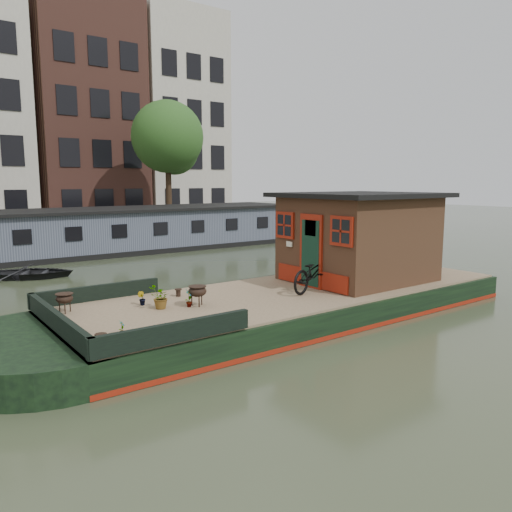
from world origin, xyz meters
TOP-DOWN VIEW (x-y plane):
  - ground at (0.00, 0.00)m, footprint 120.00×120.00m
  - houseboat_hull at (-1.33, 0.00)m, footprint 14.01×4.02m
  - houseboat_deck at (0.00, 0.00)m, footprint 11.80×3.80m
  - bow_bulwark at (-5.07, 0.00)m, footprint 3.00×4.00m
  - cabin at (2.19, 0.00)m, footprint 4.00×3.50m
  - bicycle at (0.20, -0.35)m, footprint 1.93×1.12m
  - potted_plant_a at (-3.12, 0.06)m, footprint 0.25×0.25m
  - potted_plant_b at (-3.88, 0.84)m, footprint 0.21×0.22m
  - potted_plant_c at (-3.69, 0.29)m, footprint 0.59×0.57m
  - potted_plant_e at (-5.07, -1.01)m, footprint 0.16×0.18m
  - brazier_front at (-2.91, 0.06)m, footprint 0.54×0.54m
  - brazier_rear at (-5.44, 1.20)m, footprint 0.47×0.47m
  - bollard_port at (-2.82, 1.13)m, footprint 0.16×0.16m
  - bollard_stbd at (-5.60, -1.43)m, footprint 0.20×0.20m
  - dinghy at (-4.37, 9.38)m, footprint 3.60×3.24m
  - far_houseboat at (0.00, 14.00)m, footprint 20.40×4.40m
  - quay at (0.00, 20.50)m, footprint 60.00×6.00m
  - townhouse_row at (0.15, 27.50)m, footprint 27.25×8.00m
  - tree_right at (6.14, 19.07)m, footprint 4.40×4.40m

SIDE VIEW (x-z plane):
  - ground at x=0.00m, z-range 0.00..0.00m
  - houseboat_hull at x=-1.33m, z-range -0.03..0.57m
  - dinghy at x=-4.37m, z-range 0.00..0.61m
  - quay at x=0.00m, z-range 0.00..0.90m
  - houseboat_deck at x=0.00m, z-range 0.60..0.65m
  - bollard_port at x=-2.82m, z-range 0.65..0.84m
  - bollard_stbd at x=-5.60m, z-range 0.65..0.88m
  - potted_plant_e at x=-5.07m, z-range 0.65..0.93m
  - potted_plant_b at x=-3.88m, z-range 0.65..0.96m
  - bow_bulwark at x=-5.07m, z-range 0.65..1.00m
  - potted_plant_a at x=-3.12m, z-range 0.65..1.05m
  - brazier_rear at x=-5.44m, z-range 0.65..1.06m
  - brazier_front at x=-2.91m, z-range 0.65..1.10m
  - potted_plant_c at x=-3.69m, z-range 0.65..1.16m
  - far_houseboat at x=0.00m, z-range -0.09..2.02m
  - bicycle at x=0.20m, z-range 0.65..1.61m
  - cabin at x=2.19m, z-range 0.67..3.09m
  - tree_right at x=6.14m, z-range 2.19..9.59m
  - townhouse_row at x=0.15m, z-range -0.35..16.15m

